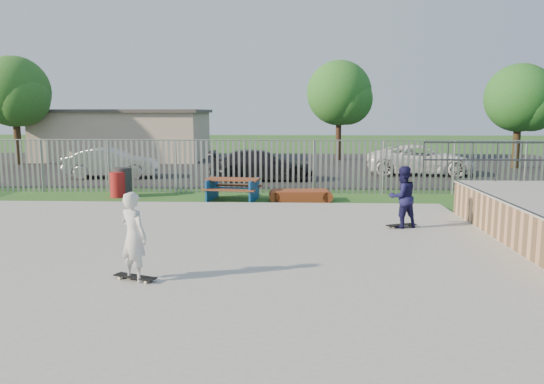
{
  "coord_description": "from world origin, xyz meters",
  "views": [
    {
      "loc": [
        2.84,
        -10.83,
        3.04
      ],
      "look_at": [
        2.32,
        2.0,
        1.1
      ],
      "focal_mm": 35.0,
      "sensor_mm": 36.0,
      "label": 1
    }
  ],
  "objects_px": {
    "picnic_table": "(233,189)",
    "skater_navy": "(402,197)",
    "car_silver": "(112,163)",
    "car_dark": "(261,165)",
    "trash_bin_red": "(118,185)",
    "funbox": "(300,196)",
    "tree_left": "(14,92)",
    "tree_right": "(519,98)",
    "trash_bin_grey": "(123,182)",
    "skater_white": "(134,236)",
    "tree_mid": "(339,93)",
    "car_white": "(421,160)"
  },
  "relations": [
    {
      "from": "picnic_table",
      "to": "skater_navy",
      "type": "height_order",
      "value": "skater_navy"
    },
    {
      "from": "car_silver",
      "to": "car_dark",
      "type": "bearing_deg",
      "value": -99.63
    },
    {
      "from": "trash_bin_red",
      "to": "car_dark",
      "type": "distance_m",
      "value": 6.91
    },
    {
      "from": "funbox",
      "to": "trash_bin_red",
      "type": "distance_m",
      "value": 6.59
    },
    {
      "from": "tree_left",
      "to": "tree_right",
      "type": "relative_size",
      "value": 1.11
    },
    {
      "from": "trash_bin_grey",
      "to": "car_dark",
      "type": "height_order",
      "value": "car_dark"
    },
    {
      "from": "trash_bin_red",
      "to": "skater_white",
      "type": "height_order",
      "value": "skater_white"
    },
    {
      "from": "car_dark",
      "to": "skater_white",
      "type": "height_order",
      "value": "skater_white"
    },
    {
      "from": "funbox",
      "to": "tree_left",
      "type": "relative_size",
      "value": 0.3
    },
    {
      "from": "funbox",
      "to": "skater_white",
      "type": "bearing_deg",
      "value": -111.09
    },
    {
      "from": "funbox",
      "to": "tree_right",
      "type": "xyz_separation_m",
      "value": [
        11.84,
        11.18,
        3.59
      ]
    },
    {
      "from": "tree_right",
      "to": "skater_white",
      "type": "relative_size",
      "value": 3.61
    },
    {
      "from": "tree_mid",
      "to": "skater_navy",
      "type": "bearing_deg",
      "value": -90.29
    },
    {
      "from": "car_white",
      "to": "trash_bin_red",
      "type": "bearing_deg",
      "value": 125.13
    },
    {
      "from": "trash_bin_grey",
      "to": "car_silver",
      "type": "relative_size",
      "value": 0.25
    },
    {
      "from": "picnic_table",
      "to": "tree_right",
      "type": "bearing_deg",
      "value": 46.68
    },
    {
      "from": "picnic_table",
      "to": "car_silver",
      "type": "relative_size",
      "value": 0.48
    },
    {
      "from": "skater_navy",
      "to": "tree_mid",
      "type": "bearing_deg",
      "value": -112.86
    },
    {
      "from": "car_dark",
      "to": "tree_left",
      "type": "height_order",
      "value": "tree_left"
    },
    {
      "from": "tree_mid",
      "to": "tree_right",
      "type": "bearing_deg",
      "value": -26.07
    },
    {
      "from": "trash_bin_red",
      "to": "tree_mid",
      "type": "distance_m",
      "value": 18.12
    },
    {
      "from": "car_white",
      "to": "tree_mid",
      "type": "height_order",
      "value": "tree_mid"
    },
    {
      "from": "trash_bin_grey",
      "to": "tree_right",
      "type": "height_order",
      "value": "tree_right"
    },
    {
      "from": "skater_white",
      "to": "funbox",
      "type": "bearing_deg",
      "value": -75.88
    },
    {
      "from": "funbox",
      "to": "tree_mid",
      "type": "bearing_deg",
      "value": 77.24
    },
    {
      "from": "car_dark",
      "to": "skater_white",
      "type": "bearing_deg",
      "value": 169.08
    },
    {
      "from": "car_dark",
      "to": "tree_left",
      "type": "relative_size",
      "value": 0.75
    },
    {
      "from": "tree_left",
      "to": "skater_white",
      "type": "relative_size",
      "value": 3.99
    },
    {
      "from": "car_white",
      "to": "tree_right",
      "type": "xyz_separation_m",
      "value": [
        5.89,
        3.32,
        3.04
      ]
    },
    {
      "from": "tree_left",
      "to": "skater_navy",
      "type": "xyz_separation_m",
      "value": [
        18.72,
        -16.89,
        -3.25
      ]
    },
    {
      "from": "car_dark",
      "to": "tree_mid",
      "type": "xyz_separation_m",
      "value": [
        4.27,
        10.3,
        3.51
      ]
    },
    {
      "from": "trash_bin_red",
      "to": "skater_navy",
      "type": "xyz_separation_m",
      "value": [
        9.05,
        -5.38,
        0.47
      ]
    },
    {
      "from": "picnic_table",
      "to": "tree_right",
      "type": "height_order",
      "value": "tree_right"
    },
    {
      "from": "picnic_table",
      "to": "trash_bin_red",
      "type": "height_order",
      "value": "trash_bin_red"
    },
    {
      "from": "car_dark",
      "to": "skater_white",
      "type": "relative_size",
      "value": 3.0
    },
    {
      "from": "funbox",
      "to": "trash_bin_red",
      "type": "height_order",
      "value": "trash_bin_red"
    },
    {
      "from": "trash_bin_grey",
      "to": "car_silver",
      "type": "xyz_separation_m",
      "value": [
        -2.19,
        5.19,
        0.19
      ]
    },
    {
      "from": "funbox",
      "to": "skater_white",
      "type": "height_order",
      "value": "skater_white"
    },
    {
      "from": "picnic_table",
      "to": "funbox",
      "type": "distance_m",
      "value": 2.36
    },
    {
      "from": "car_dark",
      "to": "tree_mid",
      "type": "height_order",
      "value": "tree_mid"
    },
    {
      "from": "trash_bin_red",
      "to": "skater_white",
      "type": "relative_size",
      "value": 0.58
    },
    {
      "from": "trash_bin_grey",
      "to": "tree_left",
      "type": "height_order",
      "value": "tree_left"
    },
    {
      "from": "car_silver",
      "to": "skater_white",
      "type": "relative_size",
      "value": 2.69
    },
    {
      "from": "funbox",
      "to": "car_silver",
      "type": "xyz_separation_m",
      "value": [
        -8.64,
        5.97,
        0.53
      ]
    },
    {
      "from": "car_white",
      "to": "car_dark",
      "type": "bearing_deg",
      "value": 112.64
    },
    {
      "from": "tree_left",
      "to": "car_silver",
      "type": "bearing_deg",
      "value": -38.58
    },
    {
      "from": "skater_white",
      "to": "car_silver",
      "type": "bearing_deg",
      "value": -37.92
    },
    {
      "from": "trash_bin_red",
      "to": "car_dark",
      "type": "bearing_deg",
      "value": 44.95
    },
    {
      "from": "trash_bin_grey",
      "to": "car_dark",
      "type": "bearing_deg",
      "value": 44.01
    },
    {
      "from": "trash_bin_grey",
      "to": "car_dark",
      "type": "xyz_separation_m",
      "value": [
        4.77,
        4.61,
        0.18
      ]
    }
  ]
}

